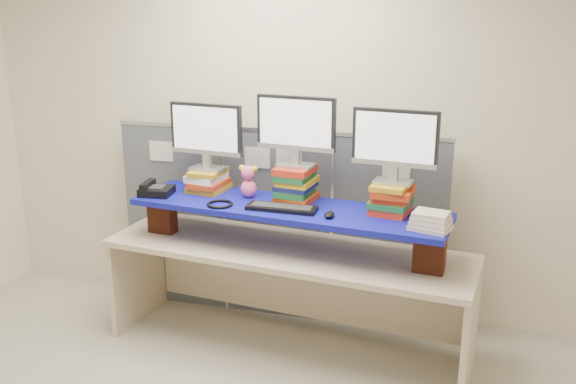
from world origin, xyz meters
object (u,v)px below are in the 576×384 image
(monitor_center, at_px, (296,127))
(keyboard, at_px, (282,208))
(desk, at_px, (288,269))
(monitor_left, at_px, (206,133))
(blue_board, at_px, (288,209))
(monitor_right, at_px, (395,142))
(desk_phone, at_px, (155,190))

(monitor_center, height_order, keyboard, monitor_center)
(desk, height_order, keyboard, keyboard)
(monitor_left, bearing_deg, desk, -9.85)
(blue_board, relative_size, monitor_left, 3.93)
(desk, height_order, monitor_right, monitor_right)
(desk, bearing_deg, monitor_center, 85.03)
(monitor_left, bearing_deg, keyboard, -17.38)
(desk, distance_m, monitor_right, 1.18)
(blue_board, xyz_separation_m, monitor_left, (-0.67, 0.19, 0.46))
(monitor_right, bearing_deg, desk, -170.28)
(blue_board, height_order, keyboard, keyboard)
(monitor_right, relative_size, desk_phone, 2.33)
(monitor_left, distance_m, desk_phone, 0.56)
(desk, height_order, desk_phone, desk_phone)
(blue_board, relative_size, desk_phone, 9.14)
(monitor_left, distance_m, monitor_center, 0.70)
(blue_board, distance_m, keyboard, 0.10)
(keyboard, bearing_deg, desk, 79.88)
(monitor_left, height_order, keyboard, monitor_left)
(monitor_right, height_order, keyboard, monitor_right)
(keyboard, bearing_deg, monitor_center, 79.61)
(desk, xyz_separation_m, monitor_left, (-0.67, 0.19, 0.90))
(desk, distance_m, keyboard, 0.49)
(monitor_center, bearing_deg, monitor_left, 180.00)
(monitor_center, bearing_deg, desk, -94.97)
(blue_board, bearing_deg, monitor_right, 9.72)
(monitor_right, bearing_deg, blue_board, -170.28)
(desk, distance_m, blue_board, 0.45)
(blue_board, height_order, desk_phone, desk_phone)
(monitor_center, xyz_separation_m, desk_phone, (-1.02, -0.12, -0.49))
(desk, relative_size, desk_phone, 11.04)
(desk, xyz_separation_m, monitor_right, (0.70, 0.04, 0.95))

